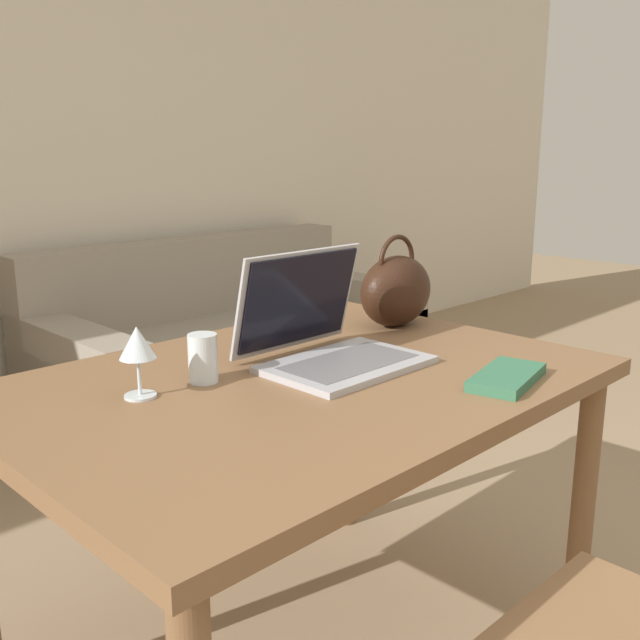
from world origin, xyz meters
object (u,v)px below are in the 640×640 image
at_px(laptop, 323,333).
at_px(drinking_glass, 203,358).
at_px(wine_glass, 137,346).
at_px(handbag, 396,290).
at_px(couch, 231,349).

xyz_separation_m(laptop, drinking_glass, (-0.30, 0.08, -0.02)).
bearing_deg(wine_glass, handbag, 1.14).
distance_m(drinking_glass, wine_glass, 0.16).
xyz_separation_m(couch, drinking_glass, (-1.27, -1.55, 0.55)).
distance_m(wine_glass, handbag, 0.85).
xyz_separation_m(laptop, wine_glass, (-0.45, 0.09, 0.04)).
bearing_deg(laptop, wine_glass, 169.14).
bearing_deg(couch, handbag, -110.48).
relative_size(couch, laptop, 5.09).
height_order(couch, laptop, laptop).
relative_size(couch, drinking_glass, 17.72).
bearing_deg(laptop, handbag, 14.48).
bearing_deg(drinking_glass, wine_glass, 176.15).
bearing_deg(wine_glass, laptop, -10.86).
xyz_separation_m(laptop, handbag, (0.40, 0.10, 0.04)).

